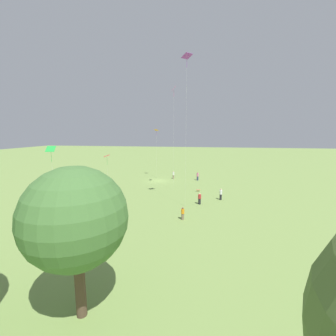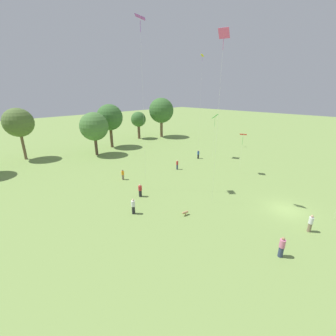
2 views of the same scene
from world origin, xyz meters
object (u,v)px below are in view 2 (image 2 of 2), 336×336
object	(u,v)px
person_2	(140,190)
person_3	(282,247)
dog_0	(185,213)
person_6	(177,165)
person_0	(310,223)
person_5	(133,206)
person_1	(198,154)
kite_1	(223,43)
kite_5	(215,117)
kite_0	(243,135)
kite_4	(140,26)
person_4	(123,175)
kite_2	(202,65)

from	to	relation	value
person_2	person_3	bearing A→B (deg)	132.15
person_2	dog_0	distance (m)	7.29
person_3	person_6	xyz separation A→B (m)	(10.33, 20.93, -0.08)
person_2	dog_0	xyz separation A→B (m)	(0.47, -7.26, -0.50)
person_0	person_5	distance (m)	18.16
person_0	person_1	distance (m)	26.24
kite_1	kite_5	size ratio (longest dim) A/B	2.15
kite_0	kite_4	xyz separation A→B (m)	(-15.04, 6.42, 13.65)
person_3	kite_0	world-z (taller)	kite_0
person_5	kite_5	size ratio (longest dim) A/B	0.21
person_0	kite_0	distance (m)	17.47
person_4	dog_0	world-z (taller)	person_4
person_4	person_5	bearing A→B (deg)	115.34
person_3	kite_1	size ratio (longest dim) A/B	0.10
person_5	kite_4	size ratio (longest dim) A/B	0.09
person_5	kite_0	distance (m)	21.27
person_0	person_6	distance (m)	22.20
person_5	person_1	bearing A→B (deg)	3.27
person_1	person_6	xyz separation A→B (m)	(-7.90, -1.33, -0.02)
kite_5	dog_0	distance (m)	25.25
person_4	person_1	bearing A→B (deg)	-130.80
person_4	kite_5	distance (m)	21.66
dog_0	person_0	bearing A→B (deg)	-138.87
person_6	kite_2	world-z (taller)	kite_2
kite_4	person_2	bearing A→B (deg)	-148.98
person_3	kite_1	bearing A→B (deg)	-139.97
person_2	person_4	xyz separation A→B (m)	(1.87, 6.55, -0.06)
person_0	kite_2	world-z (taller)	kite_2
person_4	kite_0	distance (m)	20.01
kite_5	person_4	bearing A→B (deg)	20.04
kite_1	dog_0	world-z (taller)	kite_1
dog_0	kite_1	bearing A→B (deg)	-84.23
kite_0	dog_0	xyz separation A→B (m)	(-16.65, -2.13, -6.07)
kite_1	person_0	bearing A→B (deg)	-143.04
person_3	kite_5	bearing A→B (deg)	-161.98
person_2	kite_4	distance (m)	19.37
person_1	person_6	world-z (taller)	person_1
kite_1	kite_5	bearing A→B (deg)	-28.11
person_0	dog_0	bearing A→B (deg)	-139.16
person_5	dog_0	distance (m)	5.84
kite_2	kite_5	world-z (taller)	kite_2
person_2	person_5	size ratio (longest dim) A/B	0.95
kite_2	kite_5	xyz separation A→B (m)	(-6.14, -8.26, -10.35)
person_0	kite_0	xyz separation A→B (m)	(10.43, 12.89, 5.51)
kite_1	person_2	bearing A→B (deg)	62.29
person_0	kite_1	size ratio (longest dim) A/B	0.10
person_3	kite_1	distance (m)	19.72
person_5	kite_5	bearing A→B (deg)	-2.11
kite_0	kite_4	distance (m)	21.30
person_1	kite_0	world-z (taller)	kite_0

